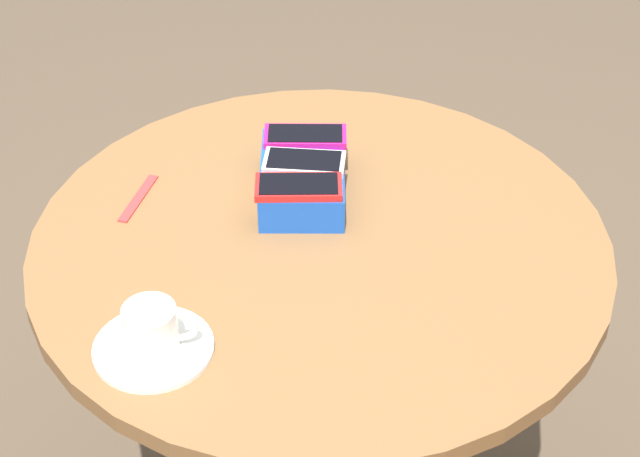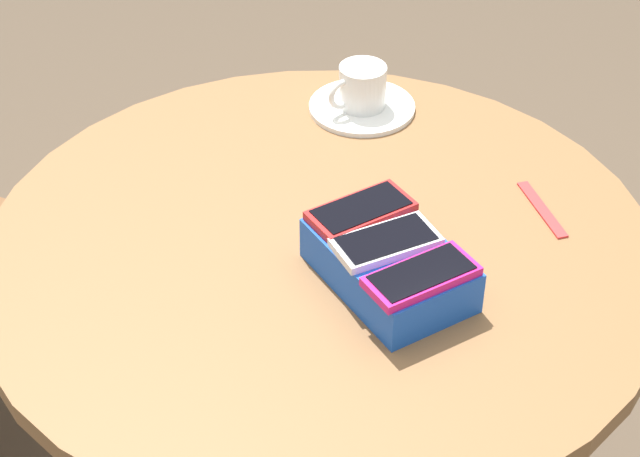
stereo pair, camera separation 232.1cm
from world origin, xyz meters
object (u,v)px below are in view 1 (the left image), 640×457
Objects in this scene: phone_red at (299,187)px; lanyard_strap at (138,198)px; round_table at (320,314)px; phone_box at (302,179)px; coffee_cup at (152,327)px; phone_white at (304,162)px; saucer at (153,348)px; phone_magenta at (305,136)px.

lanyard_strap is at bearing -100.09° from phone_red.
phone_box reaches higher than round_table.
round_table is 8.87× the size of coffee_cup.
coffee_cup is 0.78× the size of lanyard_strap.
phone_white is at bearing 45.14° from phone_box.
phone_box is at bearing 153.79° from coffee_cup.
round_table is at bearing 139.35° from saucer.
coffee_cup reaches higher than phone_box.
round_table is at bearing 72.93° from lanyard_strap.
phone_red reaches higher than round_table.
phone_white is (-0.11, -0.03, 0.23)m from round_table.
phone_magenta is 0.83× the size of saucer.
lanyard_strap reaches higher than round_table.
phone_box is at bearing 153.54° from saucer.
phone_magenta is 1.00× the size of phone_red.
coffee_cup is 0.36m from lanyard_strap.
phone_magenta is 0.08m from phone_white.
phone_white reaches higher than phone_box.
phone_magenta is at bearing 109.85° from lanyard_strap.
round_table is 0.37m from saucer.
saucer is at bearing -22.83° from phone_magenta.
phone_box reaches higher than saucer.
phone_magenta reaches higher than phone_box.
phone_white is 0.28m from lanyard_strap.
saucer is at bearing -40.65° from round_table.
round_table is at bearing 37.87° from phone_red.
phone_magenta is 1.36× the size of coffee_cup.
round_table is 6.79× the size of phone_white.
lanyard_strap is (-0.35, -0.08, -0.04)m from coffee_cup.
phone_white is 1.31× the size of coffee_cup.
coffee_cup is at bearing -31.24° from phone_red.
phone_magenta is 0.14m from phone_red.
round_table is at bearing 9.59° from phone_magenta.
lanyard_strap is (-0.09, -0.30, 0.16)m from round_table.
phone_box is 0.08m from phone_red.
lanyard_strap is (0.02, -0.27, -0.06)m from phone_white.
phone_magenta is 0.29m from lanyard_strap.
coffee_cup is (0.37, -0.19, -0.02)m from phone_white.
round_table is 0.35m from lanyard_strap.
round_table is 0.30m from phone_magenta.
phone_red is 0.28m from lanyard_strap.
saucer is at bearing 13.20° from lanyard_strap.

